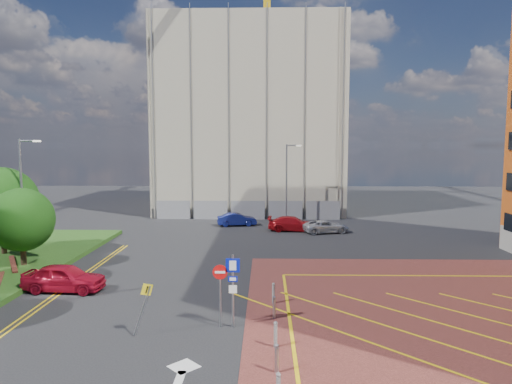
{
  "coord_description": "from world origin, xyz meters",
  "views": [
    {
      "loc": [
        1.91,
        -18.08,
        7.85
      ],
      "look_at": [
        1.42,
        4.53,
        5.55
      ],
      "focal_mm": 32.0,
      "sensor_mm": 36.0,
      "label": 1
    }
  ],
  "objects_px": {
    "tree_d": "(2,203)",
    "lamp_back": "(287,180)",
    "sign_cluster": "(228,283)",
    "tree_c": "(22,220)",
    "car_silver_back": "(326,226)",
    "car_red_back": "(293,224)",
    "car_red_left": "(64,278)",
    "car_blue_back": "(237,219)",
    "lamp_left_far": "(23,193)",
    "warning_sign": "(144,303)"
  },
  "relations": [
    {
      "from": "tree_d",
      "to": "lamp_back",
      "type": "relative_size",
      "value": 0.76
    },
    {
      "from": "tree_c",
      "to": "lamp_left_far",
      "type": "bearing_deg",
      "value": 114.71
    },
    {
      "from": "lamp_back",
      "to": "car_silver_back",
      "type": "xyz_separation_m",
      "value": [
        3.25,
        -5.33,
        -3.78
      ]
    },
    {
      "from": "sign_cluster",
      "to": "tree_c",
      "type": "bearing_deg",
      "value": 146.84
    },
    {
      "from": "tree_d",
      "to": "car_red_back",
      "type": "distance_m",
      "value": 23.62
    },
    {
      "from": "tree_d",
      "to": "sign_cluster",
      "type": "xyz_separation_m",
      "value": [
        16.8,
        -12.02,
        -1.92
      ]
    },
    {
      "from": "tree_c",
      "to": "car_blue_back",
      "type": "distance_m",
      "value": 20.59
    },
    {
      "from": "car_blue_back",
      "to": "car_red_left",
      "type": "bearing_deg",
      "value": 148.39
    },
    {
      "from": "car_red_left",
      "to": "car_silver_back",
      "type": "distance_m",
      "value": 23.52
    },
    {
      "from": "tree_c",
      "to": "car_red_left",
      "type": "bearing_deg",
      "value": -43.4
    },
    {
      "from": "sign_cluster",
      "to": "lamp_back",
      "type": "bearing_deg",
      "value": 82.03
    },
    {
      "from": "car_red_back",
      "to": "car_silver_back",
      "type": "relative_size",
      "value": 1.11
    },
    {
      "from": "tree_c",
      "to": "car_silver_back",
      "type": "distance_m",
      "value": 24.52
    },
    {
      "from": "lamp_left_far",
      "to": "warning_sign",
      "type": "height_order",
      "value": "lamp_left_far"
    },
    {
      "from": "car_blue_back",
      "to": "car_red_back",
      "type": "height_order",
      "value": "car_red_back"
    },
    {
      "from": "car_red_left",
      "to": "car_red_back",
      "type": "xyz_separation_m",
      "value": [
        13.41,
        17.77,
        -0.07
      ]
    },
    {
      "from": "tree_d",
      "to": "warning_sign",
      "type": "bearing_deg",
      "value": -44.24
    },
    {
      "from": "lamp_left_far",
      "to": "car_red_back",
      "type": "bearing_deg",
      "value": 31.43
    },
    {
      "from": "sign_cluster",
      "to": "car_silver_back",
      "type": "distance_m",
      "value": 22.84
    },
    {
      "from": "warning_sign",
      "to": "car_red_left",
      "type": "bearing_deg",
      "value": 135.53
    },
    {
      "from": "tree_d",
      "to": "sign_cluster",
      "type": "bearing_deg",
      "value": -35.58
    },
    {
      "from": "sign_cluster",
      "to": "car_blue_back",
      "type": "bearing_deg",
      "value": 92.81
    },
    {
      "from": "tree_d",
      "to": "car_red_left",
      "type": "distance_m",
      "value": 10.89
    },
    {
      "from": "sign_cluster",
      "to": "car_red_back",
      "type": "distance_m",
      "value": 22.93
    },
    {
      "from": "car_red_left",
      "to": "car_blue_back",
      "type": "distance_m",
      "value": 21.91
    },
    {
      "from": "sign_cluster",
      "to": "car_silver_back",
      "type": "height_order",
      "value": "sign_cluster"
    },
    {
      "from": "tree_c",
      "to": "car_red_left",
      "type": "xyz_separation_m",
      "value": [
        4.5,
        -4.26,
        -2.45
      ]
    },
    {
      "from": "tree_d",
      "to": "car_blue_back",
      "type": "distance_m",
      "value": 20.61
    },
    {
      "from": "car_red_back",
      "to": "sign_cluster",
      "type": "bearing_deg",
      "value": 172.59
    },
    {
      "from": "tree_d",
      "to": "car_silver_back",
      "type": "xyz_separation_m",
      "value": [
        23.83,
        9.67,
        -3.29
      ]
    },
    {
      "from": "car_blue_back",
      "to": "car_silver_back",
      "type": "xyz_separation_m",
      "value": [
        8.27,
        -3.45,
        -0.05
      ]
    },
    {
      "from": "tree_d",
      "to": "warning_sign",
      "type": "distance_m",
      "value": 18.89
    },
    {
      "from": "warning_sign",
      "to": "car_silver_back",
      "type": "bearing_deg",
      "value": 65.39
    },
    {
      "from": "tree_d",
      "to": "car_red_left",
      "type": "height_order",
      "value": "tree_d"
    },
    {
      "from": "lamp_left_far",
      "to": "car_blue_back",
      "type": "height_order",
      "value": "lamp_left_far"
    },
    {
      "from": "lamp_back",
      "to": "sign_cluster",
      "type": "xyz_separation_m",
      "value": [
        -3.78,
        -27.02,
        -2.41
      ]
    },
    {
      "from": "tree_c",
      "to": "lamp_left_far",
      "type": "xyz_separation_m",
      "value": [
        -0.92,
        2.0,
        1.47
      ]
    },
    {
      "from": "warning_sign",
      "to": "car_silver_back",
      "type": "height_order",
      "value": "warning_sign"
    },
    {
      "from": "warning_sign",
      "to": "car_red_left",
      "type": "height_order",
      "value": "warning_sign"
    },
    {
      "from": "tree_c",
      "to": "lamp_back",
      "type": "bearing_deg",
      "value": 45.68
    },
    {
      "from": "lamp_left_far",
      "to": "car_silver_back",
      "type": "distance_m",
      "value": 24.57
    },
    {
      "from": "lamp_back",
      "to": "car_red_left",
      "type": "distance_m",
      "value": 26.07
    },
    {
      "from": "sign_cluster",
      "to": "car_red_back",
      "type": "height_order",
      "value": "sign_cluster"
    },
    {
      "from": "sign_cluster",
      "to": "car_blue_back",
      "type": "height_order",
      "value": "sign_cluster"
    },
    {
      "from": "tree_d",
      "to": "warning_sign",
      "type": "height_order",
      "value": "tree_d"
    },
    {
      "from": "lamp_left_far",
      "to": "sign_cluster",
      "type": "xyz_separation_m",
      "value": [
        14.72,
        -11.02,
        -2.71
      ]
    },
    {
      "from": "warning_sign",
      "to": "car_blue_back",
      "type": "distance_m",
      "value": 26.28
    },
    {
      "from": "tree_d",
      "to": "lamp_back",
      "type": "distance_m",
      "value": 25.47
    },
    {
      "from": "car_red_back",
      "to": "car_silver_back",
      "type": "height_order",
      "value": "car_red_back"
    },
    {
      "from": "lamp_back",
      "to": "car_silver_back",
      "type": "distance_m",
      "value": 7.3
    }
  ]
}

